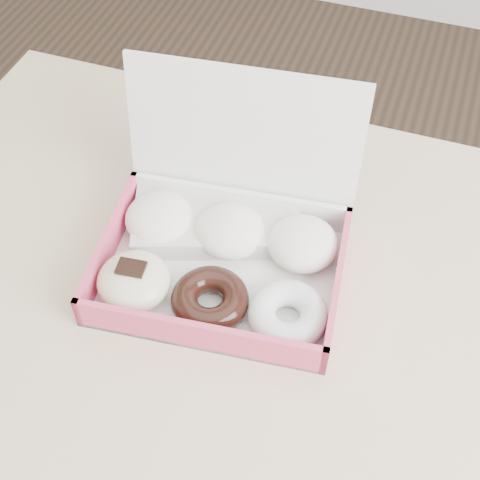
% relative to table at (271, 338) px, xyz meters
% --- Properties ---
extents(table, '(1.20, 0.80, 0.75)m').
position_rel_table_xyz_m(table, '(0.00, 0.00, 0.00)').
color(table, tan).
rests_on(table, ground).
extents(donut_box, '(0.35, 0.31, 0.23)m').
position_rel_table_xyz_m(donut_box, '(-0.09, 0.04, 0.12)').
color(donut_box, white).
rests_on(donut_box, table).
extents(newspapers, '(0.28, 0.25, 0.04)m').
position_rel_table_xyz_m(newspapers, '(-0.13, 0.13, 0.10)').
color(newspapers, beige).
rests_on(newspapers, table).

